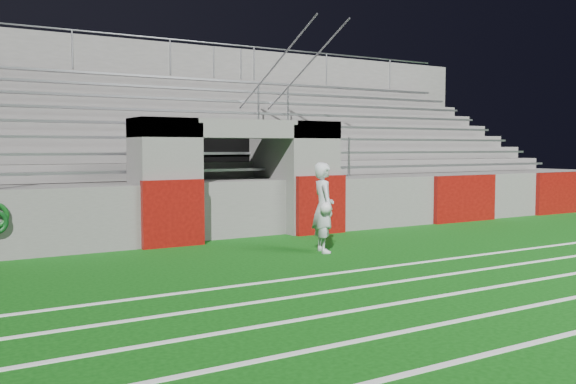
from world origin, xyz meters
TOP-DOWN VIEW (x-y plane):
  - ground at (0.00, 0.00)m, footprint 90.00×90.00m
  - stadium_structure at (0.00, 7.97)m, footprint 26.00×8.48m
  - goalkeeper_with_ball at (0.39, 0.82)m, footprint 0.57×0.73m

SIDE VIEW (x-z plane):
  - ground at x=0.00m, z-range 0.00..0.00m
  - goalkeeper_with_ball at x=0.39m, z-range 0.00..1.71m
  - stadium_structure at x=0.00m, z-range -1.22..4.20m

